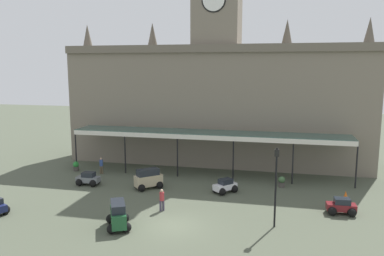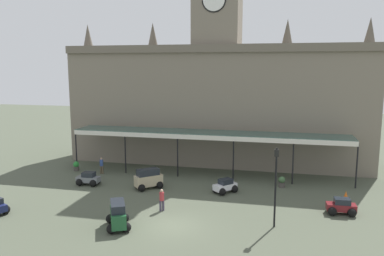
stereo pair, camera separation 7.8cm
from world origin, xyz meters
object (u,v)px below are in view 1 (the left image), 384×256
object	(u,v)px
planter_forecourt_centre	(282,182)
car_maroon_sedan	(341,207)
car_white_sedan	(225,187)
car_beige_van	(148,180)
pedestrian_crossing_forecourt	(101,165)
car_green_van	(118,216)
pedestrian_beside_cars	(162,199)
victorian_lamppost	(276,179)
traffic_cone	(346,195)
planter_by_canopy	(76,166)
car_grey_sedan	(88,179)

from	to	relation	value
planter_forecourt_centre	car_maroon_sedan	bearing A→B (deg)	-52.72
car_white_sedan	car_maroon_sedan	bearing A→B (deg)	-17.97
car_white_sedan	car_beige_van	bearing A→B (deg)	-176.29
pedestrian_crossing_forecourt	car_green_van	bearing A→B (deg)	-59.46
car_white_sedan	planter_forecourt_centre	distance (m)	5.40
pedestrian_beside_cars	victorian_lamppost	bearing A→B (deg)	-7.49
pedestrian_beside_cars	victorian_lamppost	distance (m)	8.62
pedestrian_beside_cars	car_beige_van	bearing A→B (deg)	119.64
pedestrian_crossing_forecourt	pedestrian_beside_cars	bearing A→B (deg)	-42.78
car_maroon_sedan	victorian_lamppost	world-z (taller)	victorian_lamppost
car_green_van	traffic_cone	world-z (taller)	car_green_van
planter_forecourt_centre	planter_by_canopy	bearing A→B (deg)	177.71
pedestrian_beside_cars	victorian_lamppost	xyz separation A→B (m)	(8.20, -1.08, 2.43)
victorian_lamppost	planter_by_canopy	world-z (taller)	victorian_lamppost
car_grey_sedan	planter_by_canopy	xyz separation A→B (m)	(-3.55, 4.10, -0.01)
car_grey_sedan	pedestrian_beside_cars	size ratio (longest dim) A/B	1.23
car_white_sedan	pedestrian_crossing_forecourt	bearing A→B (deg)	167.03
pedestrian_crossing_forecourt	victorian_lamppost	distance (m)	19.58
car_grey_sedan	pedestrian_crossing_forecourt	bearing A→B (deg)	97.24
car_maroon_sedan	planter_by_canopy	xyz separation A→B (m)	(-24.87, 6.36, -0.01)
car_green_van	planter_forecourt_centre	distance (m)	15.60
car_beige_van	traffic_cone	bearing A→B (deg)	3.64
pedestrian_beside_cars	car_grey_sedan	bearing A→B (deg)	151.28
car_white_sedan	traffic_cone	bearing A→B (deg)	3.59
pedestrian_crossing_forecourt	traffic_cone	xyz separation A→B (m)	(22.64, -2.35, -0.58)
pedestrian_beside_cars	planter_by_canopy	size ratio (longest dim) A/B	1.74
car_beige_van	victorian_lamppost	xyz separation A→B (m)	(10.94, -5.89, 2.53)
car_green_van	victorian_lamppost	size ratio (longest dim) A/B	0.48
victorian_lamppost	traffic_cone	bearing A→B (deg)	51.22
pedestrian_beside_cars	car_white_sedan	bearing A→B (deg)	52.70
car_maroon_sedan	car_green_van	bearing A→B (deg)	-158.46
car_grey_sedan	planter_forecourt_centre	bearing A→B (deg)	10.83
planter_by_canopy	car_green_van	bearing A→B (deg)	-50.69
car_green_van	planter_forecourt_centre	xyz separation A→B (m)	(10.65, 11.40, -0.32)
car_beige_van	planter_by_canopy	size ratio (longest dim) A/B	2.65
car_grey_sedan	pedestrian_crossing_forecourt	distance (m)	3.65
pedestrian_crossing_forecourt	planter_by_canopy	xyz separation A→B (m)	(-3.09, 0.50, -0.42)
car_maroon_sedan	traffic_cone	bearing A→B (deg)	76.21
car_grey_sedan	traffic_cone	bearing A→B (deg)	3.22
victorian_lamppost	planter_by_canopy	size ratio (longest dim) A/B	5.66
car_green_van	planter_by_canopy	xyz separation A→B (m)	(-10.01, 12.23, -0.32)
car_grey_sedan	pedestrian_beside_cars	xyz separation A→B (m)	(8.41, -4.61, 0.41)
car_green_van	victorian_lamppost	xyz separation A→B (m)	(10.15, 2.44, 2.53)
car_maroon_sedan	planter_forecourt_centre	world-z (taller)	car_maroon_sedan
traffic_cone	planter_forecourt_centre	xyz separation A→B (m)	(-5.07, 2.02, 0.16)
car_white_sedan	planter_by_canopy	xyz separation A→B (m)	(-15.95, 3.47, -0.01)
car_white_sedan	pedestrian_crossing_forecourt	distance (m)	13.20
planter_by_canopy	traffic_cone	bearing A→B (deg)	-6.32
car_maroon_sedan	car_beige_van	bearing A→B (deg)	171.07
car_white_sedan	car_grey_sedan	bearing A→B (deg)	-177.07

